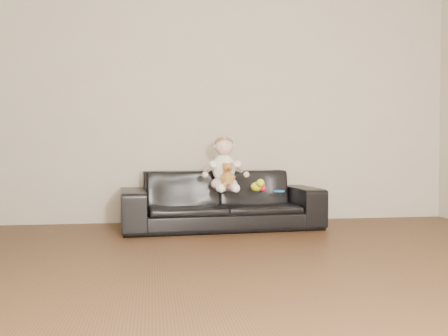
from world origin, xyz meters
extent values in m
plane|color=#462C18|center=(0.00, 0.00, 0.00)|extent=(5.50, 5.50, 0.00)
plane|color=#BDB39F|center=(0.00, 2.75, 1.30)|extent=(5.00, 0.00, 5.00)
imported|color=black|center=(-0.05, 2.25, 0.27)|extent=(1.93, 0.87, 0.55)
ellipsoid|color=silver|center=(-0.04, 2.16, 0.43)|extent=(0.26, 0.23, 0.14)
ellipsoid|color=white|center=(-0.04, 2.18, 0.58)|extent=(0.23, 0.19, 0.27)
sphere|color=beige|center=(-0.04, 2.16, 0.79)|extent=(0.18, 0.18, 0.17)
ellipsoid|color=#8C603F|center=(-0.04, 2.17, 0.81)|extent=(0.18, 0.18, 0.12)
cylinder|color=silver|center=(-0.09, 2.00, 0.41)|extent=(0.08, 0.22, 0.08)
cylinder|color=silver|center=(0.02, 2.00, 0.41)|extent=(0.08, 0.22, 0.08)
sphere|color=white|center=(-0.10, 1.88, 0.41)|extent=(0.07, 0.07, 0.07)
sphere|color=white|center=(0.03, 1.88, 0.41)|extent=(0.07, 0.07, 0.07)
cylinder|color=white|center=(-0.17, 2.12, 0.59)|extent=(0.07, 0.18, 0.12)
cylinder|color=white|center=(0.10, 2.12, 0.59)|extent=(0.07, 0.18, 0.12)
ellipsoid|color=#A0692D|center=(-0.03, 2.00, 0.49)|extent=(0.12, 0.11, 0.13)
sphere|color=#A0692D|center=(-0.03, 1.98, 0.59)|extent=(0.09, 0.09, 0.09)
sphere|color=#A0692D|center=(-0.06, 1.99, 0.62)|extent=(0.04, 0.04, 0.03)
sphere|color=#A0692D|center=(0.00, 1.99, 0.62)|extent=(0.04, 0.04, 0.03)
sphere|color=#593819|center=(-0.03, 1.94, 0.58)|extent=(0.04, 0.04, 0.03)
ellipsoid|color=yellow|center=(0.26, 2.09, 0.41)|extent=(0.13, 0.15, 0.09)
sphere|color=red|center=(0.32, 2.07, 0.39)|extent=(0.08, 0.08, 0.06)
cylinder|color=blue|center=(0.47, 2.05, 0.37)|extent=(0.11, 0.11, 0.01)
camera|label=1|loc=(-0.70, -2.45, 0.74)|focal=40.00mm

